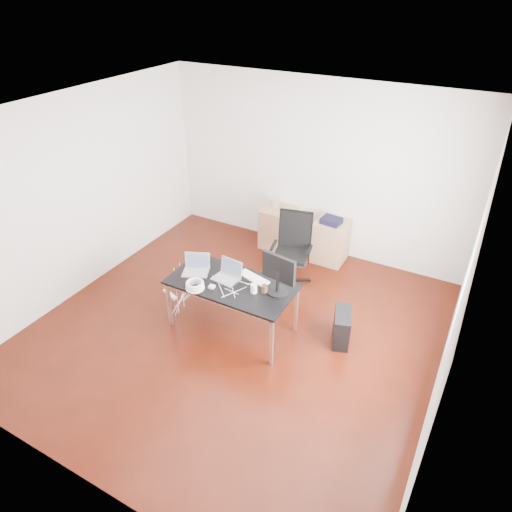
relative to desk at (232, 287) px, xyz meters
The scene contains 18 objects.
room_shell 0.73m from the desk, ahead, with size 5.00×5.00×5.00m.
desk is the anchor object (origin of this frame).
office_chair 1.42m from the desk, 81.67° to the left, with size 0.57×0.59×1.08m.
filing_cabinet_left 2.29m from the desk, 101.26° to the left, with size 0.50×0.50×0.70m, color #A27451.
filing_cabinet_right 2.30m from the desk, 76.95° to the left, with size 0.50×0.50×0.70m, color #A27451.
pc_tower 1.49m from the desk, 18.64° to the left, with size 0.20×0.45×0.44m, color black.
wastebasket 1.94m from the desk, 85.41° to the left, with size 0.24×0.24×0.28m, color black.
power_strip 1.37m from the desk, behind, with size 0.30×0.06×0.04m, color white.
laptop_left 0.55m from the desk, behind, with size 0.40×0.36×0.23m.
laptop_right 0.16m from the desk, 143.01° to the left, with size 0.36×0.29×0.23m.
monitor 0.69m from the desk, 11.64° to the left, with size 0.45×0.26×0.51m.
keyboard 0.30m from the desk, 48.36° to the left, with size 0.44×0.14×0.02m, color white.
cup_white 0.36m from the desk, ahead, with size 0.08×0.08×0.12m, color white.
cup_brown 0.46m from the desk, ahead, with size 0.08×0.08×0.10m, color #502E1B.
cable_coil 0.47m from the desk, 135.63° to the right, with size 0.24×0.24×0.11m.
power_adapter 0.27m from the desk, 129.46° to the right, with size 0.07×0.07×0.03m, color white.
speaker 2.32m from the desk, 102.62° to the left, with size 0.09×0.08×0.18m, color #9E9E9E.
navy_garment 2.23m from the desk, 76.70° to the left, with size 0.30×0.24×0.09m, color black.
Camera 1 is at (2.44, -3.94, 4.05)m, focal length 32.00 mm.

